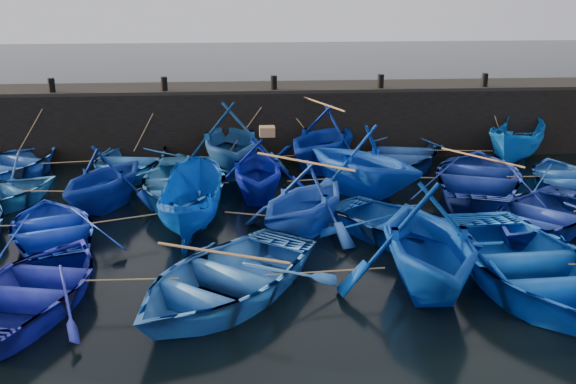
{
  "coord_description": "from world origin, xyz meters",
  "views": [
    {
      "loc": [
        -1.42,
        -14.07,
        6.35
      ],
      "look_at": [
        0.0,
        3.2,
        0.7
      ],
      "focal_mm": 40.0,
      "sensor_mm": 36.0,
      "label": 1
    }
  ],
  "objects": [
    {
      "name": "bollard_0",
      "position": [
        -8.0,
        9.6,
        2.87
      ],
      "size": [
        0.24,
        0.24,
        0.5
      ],
      "primitive_type": "cylinder",
      "color": "black",
      "rests_on": "quay_top"
    },
    {
      "name": "bollard_3",
      "position": [
        4.0,
        9.6,
        2.87
      ],
      "size": [
        0.24,
        0.24,
        0.5
      ],
      "primitive_type": "cylinder",
      "color": "black",
      "rests_on": "quay_top"
    },
    {
      "name": "bollard_4",
      "position": [
        8.0,
        9.6,
        2.87
      ],
      "size": [
        0.24,
        0.24,
        0.5
      ],
      "primitive_type": "cylinder",
      "color": "black",
      "rests_on": "quay_top"
    },
    {
      "name": "bollard_2",
      "position": [
        0.0,
        9.6,
        2.87
      ],
      "size": [
        0.24,
        0.24,
        0.5
      ],
      "primitive_type": "cylinder",
      "color": "black",
      "rests_on": "quay_top"
    },
    {
      "name": "boat_24",
      "position": [
        4.8,
        -1.89,
        0.6
      ],
      "size": [
        4.36,
        5.93,
        1.2
      ],
      "primitive_type": "imported",
      "rotation": [
        0.0,
        0.0,
        0.04
      ],
      "color": "blue",
      "rests_on": "ground"
    },
    {
      "name": "boat_8",
      "position": [
        -3.09,
        4.69,
        0.57
      ],
      "size": [
        4.15,
        5.63,
        1.13
      ],
      "primitive_type": "imported",
      "rotation": [
        0.0,
        0.0,
        0.04
      ],
      "color": "#317ACE",
      "rests_on": "ground"
    },
    {
      "name": "boat_9",
      "position": [
        -0.8,
        4.73,
        0.99
      ],
      "size": [
        3.26,
        3.78,
        1.99
      ],
      "primitive_type": "imported",
      "rotation": [
        0.0,
        0.0,
        3.14
      ],
      "color": "#0615A3",
      "rests_on": "ground"
    },
    {
      "name": "ground",
      "position": [
        0.0,
        0.0,
        0.0
      ],
      "size": [
        120.0,
        120.0,
        0.0
      ],
      "primitive_type": "plane",
      "color": "black",
      "rests_on": "ground"
    },
    {
      "name": "bollard_1",
      "position": [
        -4.0,
        9.6,
        2.87
      ],
      "size": [
        0.24,
        0.24,
        0.5
      ],
      "primitive_type": "cylinder",
      "color": "black",
      "rests_on": "quay_top"
    },
    {
      "name": "boat_15",
      "position": [
        -2.68,
        2.08,
        0.8
      ],
      "size": [
        1.85,
        4.22,
        1.59
      ],
      "primitive_type": "imported",
      "rotation": [
        0.0,
        0.0,
        3.07
      ],
      "color": "#00368E",
      "rests_on": "ground"
    },
    {
      "name": "boat_14",
      "position": [
        -6.11,
        1.49,
        0.45
      ],
      "size": [
        4.41,
        5.17,
        0.91
      ],
      "primitive_type": "imported",
      "rotation": [
        0.0,
        0.0,
        3.48
      ],
      "color": "#0F2FC8",
      "rests_on": "ground"
    },
    {
      "name": "quay_wall",
      "position": [
        0.0,
        10.5,
        1.25
      ],
      "size": [
        26.0,
        2.5,
        2.5
      ],
      "primitive_type": "cube",
      "color": "black",
      "rests_on": "ground"
    },
    {
      "name": "boat_0",
      "position": [
        -9.22,
        7.4,
        0.54
      ],
      "size": [
        5.66,
        6.31,
        1.08
      ],
      "primitive_type": "imported",
      "rotation": [
        0.0,
        0.0,
        2.67
      ],
      "color": "#204BA4",
      "rests_on": "ground"
    },
    {
      "name": "boat_12",
      "position": [
        9.0,
        4.59,
        0.45
      ],
      "size": [
        3.89,
        4.88,
        0.91
      ],
      "primitive_type": "imported",
      "rotation": [
        0.0,
        0.0,
        2.95
      ],
      "color": "#1D53AF",
      "rests_on": "ground"
    },
    {
      "name": "boat_17",
      "position": [
        2.8,
        0.93,
        0.46
      ],
      "size": [
        5.27,
        5.5,
        0.93
      ],
      "primitive_type": "imported",
      "rotation": [
        0.0,
        0.0,
        0.65
      ],
      "color": "#0B42A7",
      "rests_on": "ground"
    },
    {
      "name": "boat_7",
      "position": [
        -5.31,
        4.24,
        0.97
      ],
      "size": [
        4.43,
        4.68,
        1.94
      ],
      "primitive_type": "imported",
      "rotation": [
        0.0,
        0.0,
        2.71
      ],
      "color": "navy",
      "rests_on": "ground"
    },
    {
      "name": "loose_oars",
      "position": [
        1.57,
        3.06,
        1.67
      ],
      "size": [
        10.19,
        11.8,
        1.34
      ],
      "color": "#99724C",
      "rests_on": "ground"
    },
    {
      "name": "boat_3",
      "position": [
        1.62,
        7.83,
        1.17
      ],
      "size": [
        5.62,
        5.8,
        2.34
      ],
      "primitive_type": "imported",
      "rotation": [
        0.0,
        0.0,
        -0.57
      ],
      "color": "#042290",
      "rests_on": "ground"
    },
    {
      "name": "boat_16",
      "position": [
        0.29,
        1.67,
        0.99
      ],
      "size": [
        4.84,
        4.95,
        1.98
      ],
      "primitive_type": "imported",
      "rotation": [
        0.0,
        0.0,
        -0.64
      ],
      "color": "blue",
      "rests_on": "ground"
    },
    {
      "name": "boat_5",
      "position": [
        8.75,
        7.84,
        0.83
      ],
      "size": [
        3.85,
        4.39,
        1.65
      ],
      "primitive_type": "imported",
      "rotation": [
        0.0,
        0.0,
        -0.64
      ],
      "color": "blue",
      "rests_on": "ground"
    },
    {
      "name": "boat_1",
      "position": [
        -5.15,
        7.67,
        0.5
      ],
      "size": [
        4.18,
        5.34,
        1.01
      ],
      "primitive_type": "imported",
      "rotation": [
        0.0,
        0.0,
        -0.15
      ],
      "color": "#1D5799",
      "rests_on": "ground"
    },
    {
      "name": "boat_10",
      "position": [
        2.45,
        4.89,
        1.15
      ],
      "size": [
        5.72,
        5.77,
        2.3
      ],
      "primitive_type": "imported",
      "rotation": [
        0.0,
        0.0,
        3.87
      ],
      "color": "blue",
      "rests_on": "ground"
    },
    {
      "name": "boat_21",
      "position": [
        -5.59,
        -1.84,
        0.47
      ],
      "size": [
        4.21,
        5.18,
        0.95
      ],
      "primitive_type": "imported",
      "rotation": [
        0.0,
        0.0,
        2.91
      ],
      "color": "#1D25A5",
      "rests_on": "ground"
    },
    {
      "name": "boat_18",
      "position": [
        6.64,
        1.38,
        0.49
      ],
      "size": [
        5.75,
        5.72,
        0.98
      ],
      "primitive_type": "imported",
      "rotation": [
        0.0,
        0.0,
        -0.8
      ],
      "color": "#1D3697",
      "rests_on": "ground"
    },
    {
      "name": "boat_2",
      "position": [
        -1.67,
        7.48,
        1.25
      ],
      "size": [
        4.56,
        5.15,
        2.5
      ],
      "primitive_type": "imported",
      "rotation": [
        0.0,
        0.0,
        0.1
      ],
      "color": "navy",
      "rests_on": "ground"
    },
    {
      "name": "wooden_crate",
      "position": [
        -0.5,
        4.73,
        2.13
      ],
      "size": [
        0.46,
        0.43,
        0.29
      ],
      "primitive_type": "cube",
      "color": "#956A41",
      "rests_on": "boat_9"
    },
    {
      "name": "quay_top",
      "position": [
        0.0,
        10.5,
        2.56
      ],
      "size": [
        26.0,
        2.5,
        0.12
      ],
      "primitive_type": "cube",
      "color": "black",
      "rests_on": "quay_wall"
    },
    {
      "name": "boat_11",
      "position": [
        6.15,
        4.64,
        0.59
      ],
      "size": [
        5.77,
        6.71,
        1.17
      ],
      "primitive_type": "imported",
      "rotation": [
        0.0,
        0.0,
        2.78
      ],
      "color": "navy",
      "rests_on": "ground"
    },
    {
      "name": "boat_4",
      "position": [
        4.63,
        8.17,
        0.53
      ],
      "size": [
        4.73,
        5.83,
        1.06
      ],
      "primitive_type": "imported",
      "rotation": [
        0.0,
        0.0,
        -0.23
      ],
      "color": "navy",
      "rests_on": "ground"
    },
    {
      "name": "boat_23",
      "position": [
        2.58,
        -1.74,
        1.18
      ],
      "size": [
        4.03,
        4.63,
        2.36
      ],
      "primitive_type": "imported",
      "rotation": [
        0.0,
        0.0,
        -0.04
      ],
      "color": "#0539A4",
      "rests_on": "ground"
    },
    {
      "name": "boat_22",
      "position": [
        -1.78,
        -1.9,
        0.53
      ],
      "size": [
        6.02,
        6.28,
        1.06
      ],
      "primitive_type": "imported",
      "rotation": [
        0.0,
        0.0,
        -0.66
      ],
      "color": "blue",
      "rests_on": "ground"
    },
    {
      "name": "mooring_ropes",
      "position": [
        0.1,
        5.1,
        0.88
      ],
      "size": [
        18.02,
        11.56,
        2.1
      ],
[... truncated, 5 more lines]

